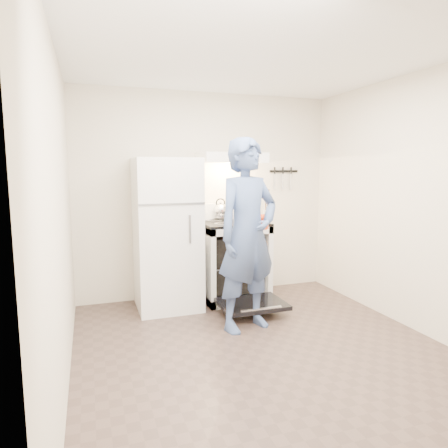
# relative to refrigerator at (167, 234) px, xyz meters

# --- Properties ---
(floor) EXTENTS (3.60, 3.60, 0.00)m
(floor) POSITION_rel_refrigerator_xyz_m (0.58, -1.45, -0.85)
(floor) COLOR #4A3931
(floor) RESTS_ON ground
(back_wall) EXTENTS (3.20, 0.02, 2.50)m
(back_wall) POSITION_rel_refrigerator_xyz_m (0.58, 0.35, 0.40)
(back_wall) COLOR beige
(back_wall) RESTS_ON ground
(refrigerator) EXTENTS (0.70, 0.70, 1.70)m
(refrigerator) POSITION_rel_refrigerator_xyz_m (0.00, 0.00, 0.00)
(refrigerator) COLOR white
(refrigerator) RESTS_ON floor
(stove_body) EXTENTS (0.76, 0.65, 0.92)m
(stove_body) POSITION_rel_refrigerator_xyz_m (0.81, 0.02, -0.39)
(stove_body) COLOR white
(stove_body) RESTS_ON floor
(cooktop) EXTENTS (0.76, 0.65, 0.03)m
(cooktop) POSITION_rel_refrigerator_xyz_m (0.81, 0.02, 0.09)
(cooktop) COLOR black
(cooktop) RESTS_ON stove_body
(backsplash) EXTENTS (0.76, 0.07, 0.20)m
(backsplash) POSITION_rel_refrigerator_xyz_m (0.81, 0.31, 0.20)
(backsplash) COLOR white
(backsplash) RESTS_ON cooktop
(oven_door) EXTENTS (0.70, 0.54, 0.04)m
(oven_door) POSITION_rel_refrigerator_xyz_m (0.81, -0.57, -0.72)
(oven_door) COLOR black
(oven_door) RESTS_ON floor
(oven_rack) EXTENTS (0.60, 0.52, 0.01)m
(oven_rack) POSITION_rel_refrigerator_xyz_m (0.81, 0.02, -0.41)
(oven_rack) COLOR slate
(oven_rack) RESTS_ON stove_body
(range_hood) EXTENTS (0.76, 0.50, 0.12)m
(range_hood) POSITION_rel_refrigerator_xyz_m (0.81, 0.10, 0.86)
(range_hood) COLOR white
(range_hood) RESTS_ON back_wall
(knife_strip) EXTENTS (0.40, 0.02, 0.03)m
(knife_strip) POSITION_rel_refrigerator_xyz_m (1.63, 0.33, 0.70)
(knife_strip) COLOR black
(knife_strip) RESTS_ON back_wall
(pizza_stone) EXTENTS (0.31, 0.31, 0.02)m
(pizza_stone) POSITION_rel_refrigerator_xyz_m (0.88, -0.03, -0.40)
(pizza_stone) COLOR #996E4E
(pizza_stone) RESTS_ON oven_rack
(tea_kettle) EXTENTS (0.22, 0.18, 0.27)m
(tea_kettle) POSITION_rel_refrigerator_xyz_m (0.72, 0.24, 0.24)
(tea_kettle) COLOR silver
(tea_kettle) RESTS_ON cooktop
(utensil_jar) EXTENTS (0.09, 0.09, 0.13)m
(utensil_jar) POSITION_rel_refrigerator_xyz_m (1.13, -0.24, 0.20)
(utensil_jar) COLOR silver
(utensil_jar) RESTS_ON cooktop
(person) EXTENTS (0.79, 0.63, 1.88)m
(person) POSITION_rel_refrigerator_xyz_m (0.63, -0.87, 0.09)
(person) COLOR #394B78
(person) RESTS_ON floor
(dutch_oven) EXTENTS (0.33, 0.26, 0.22)m
(dutch_oven) POSITION_rel_refrigerator_xyz_m (0.86, -0.55, 0.16)
(dutch_oven) COLOR red
(dutch_oven) RESTS_ON person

